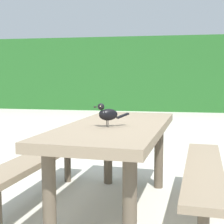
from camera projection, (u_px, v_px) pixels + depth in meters
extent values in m
plane|color=beige|center=(128.00, 208.00, 2.89)|extent=(60.00, 60.00, 0.00)
cube|color=#235B23|center=(164.00, 74.00, 11.65)|extent=(28.00, 2.39, 2.38)
cube|color=#84725B|center=(116.00, 128.00, 2.73)|extent=(0.90, 1.85, 0.07)
cylinder|color=brown|center=(49.00, 199.00, 2.17)|extent=(0.09, 0.09, 0.67)
cylinder|color=brown|center=(130.00, 208.00, 2.03)|extent=(0.09, 0.09, 0.67)
cylinder|color=brown|center=(108.00, 152.00, 3.51)|extent=(0.09, 0.09, 0.67)
cylinder|color=brown|center=(159.00, 155.00, 3.38)|extent=(0.09, 0.09, 0.67)
cube|color=#84725B|center=(39.00, 158.00, 2.94)|extent=(0.41, 1.73, 0.05)
cylinder|color=brown|center=(68.00, 164.00, 3.58)|extent=(0.07, 0.07, 0.39)
cube|color=#84725B|center=(204.00, 169.00, 2.58)|extent=(0.41, 1.73, 0.05)
cylinder|color=brown|center=(203.00, 174.00, 3.22)|extent=(0.07, 0.07, 0.39)
ellipsoid|color=black|center=(108.00, 115.00, 2.55)|extent=(0.16, 0.14, 0.09)
ellipsoid|color=black|center=(103.00, 114.00, 2.54)|extent=(0.09, 0.09, 0.06)
sphere|color=black|center=(101.00, 107.00, 2.52)|extent=(0.05, 0.05, 0.05)
sphere|color=#EAE08C|center=(100.00, 106.00, 2.50)|extent=(0.01, 0.01, 0.01)
sphere|color=#EAE08C|center=(99.00, 106.00, 2.54)|extent=(0.01, 0.01, 0.01)
cone|color=black|center=(96.00, 107.00, 2.51)|extent=(0.03, 0.03, 0.02)
cube|color=black|center=(123.00, 116.00, 2.60)|extent=(0.10, 0.08, 0.04)
cylinder|color=#47423D|center=(108.00, 124.00, 2.55)|extent=(0.01, 0.01, 0.05)
cylinder|color=#47423D|center=(107.00, 123.00, 2.57)|extent=(0.01, 0.01, 0.05)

